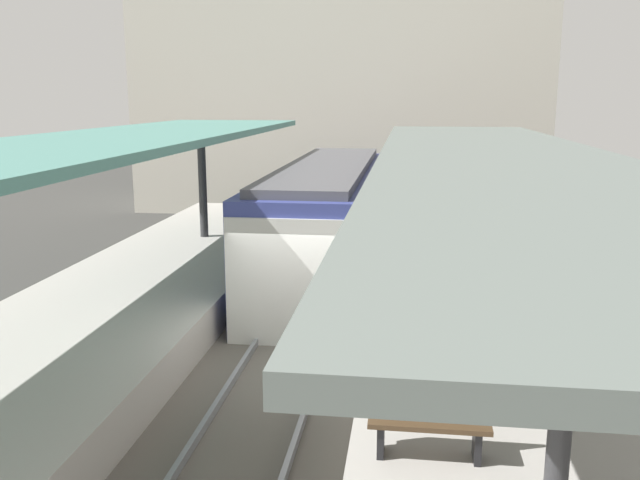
{
  "coord_description": "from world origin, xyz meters",
  "views": [
    {
      "loc": [
        2.21,
        -11.32,
        5.09
      ],
      "look_at": [
        0.13,
        4.46,
        1.68
      ],
      "focal_mm": 37.5,
      "sensor_mm": 36.0,
      "label": 1
    }
  ],
  "objects_px": {
    "commuter_train": "(327,219)",
    "platform_sign": "(544,203)",
    "platform_bench": "(429,417)",
    "litter_bin": "(506,258)",
    "passenger_near_bench": "(474,223)"
  },
  "relations": [
    {
      "from": "commuter_train",
      "to": "platform_sign",
      "type": "height_order",
      "value": "commuter_train"
    },
    {
      "from": "platform_bench",
      "to": "platform_sign",
      "type": "bearing_deg",
      "value": 72.09
    },
    {
      "from": "platform_bench",
      "to": "litter_bin",
      "type": "bearing_deg",
      "value": 76.48
    },
    {
      "from": "commuter_train",
      "to": "passenger_near_bench",
      "type": "relative_size",
      "value": 7.15
    },
    {
      "from": "commuter_train",
      "to": "platform_sign",
      "type": "distance_m",
      "value": 5.92
    },
    {
      "from": "platform_bench",
      "to": "litter_bin",
      "type": "height_order",
      "value": "platform_bench"
    },
    {
      "from": "platform_sign",
      "to": "litter_bin",
      "type": "xyz_separation_m",
      "value": [
        -0.89,
        -0.58,
        -1.22
      ]
    },
    {
      "from": "platform_sign",
      "to": "litter_bin",
      "type": "bearing_deg",
      "value": -146.66
    },
    {
      "from": "platform_bench",
      "to": "litter_bin",
      "type": "relative_size",
      "value": 1.75
    },
    {
      "from": "litter_bin",
      "to": "passenger_near_bench",
      "type": "distance_m",
      "value": 2.12
    },
    {
      "from": "platform_sign",
      "to": "passenger_near_bench",
      "type": "bearing_deg",
      "value": 136.1
    },
    {
      "from": "platform_bench",
      "to": "litter_bin",
      "type": "xyz_separation_m",
      "value": [
        2.02,
        8.41,
        -0.06
      ]
    },
    {
      "from": "commuter_train",
      "to": "litter_bin",
      "type": "relative_size",
      "value": 14.84
    },
    {
      "from": "passenger_near_bench",
      "to": "platform_sign",
      "type": "bearing_deg",
      "value": -43.9
    },
    {
      "from": "passenger_near_bench",
      "to": "commuter_train",
      "type": "bearing_deg",
      "value": 169.56
    }
  ]
}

